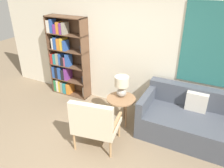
% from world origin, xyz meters
% --- Properties ---
extents(ground_plane, '(14.00, 14.00, 0.00)m').
position_xyz_m(ground_plane, '(0.00, 0.00, 0.00)').
color(ground_plane, '#847056').
extents(wall_back, '(6.40, 0.08, 2.70)m').
position_xyz_m(wall_back, '(0.03, 2.03, 1.35)').
color(wall_back, silver).
rests_on(wall_back, ground_plane).
extents(bookshelf, '(0.93, 0.30, 1.83)m').
position_xyz_m(bookshelf, '(-1.47, 1.84, 0.85)').
color(bookshelf, brown).
rests_on(bookshelf, ground_plane).
extents(armchair, '(0.79, 0.71, 0.91)m').
position_xyz_m(armchair, '(0.11, 0.49, 0.51)').
color(armchair, tan).
rests_on(armchair, ground_plane).
extents(couch, '(1.75, 0.95, 0.82)m').
position_xyz_m(couch, '(1.47, 1.53, 0.31)').
color(couch, '#474C56').
rests_on(couch, ground_plane).
extents(side_table, '(0.54, 0.54, 0.55)m').
position_xyz_m(side_table, '(0.20, 1.31, 0.50)').
color(side_table, '#99704C').
rests_on(side_table, ground_plane).
extents(table_lamp, '(0.26, 0.26, 0.40)m').
position_xyz_m(table_lamp, '(0.18, 1.38, 0.79)').
color(table_lamp, '#A59E93').
rests_on(table_lamp, side_table).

